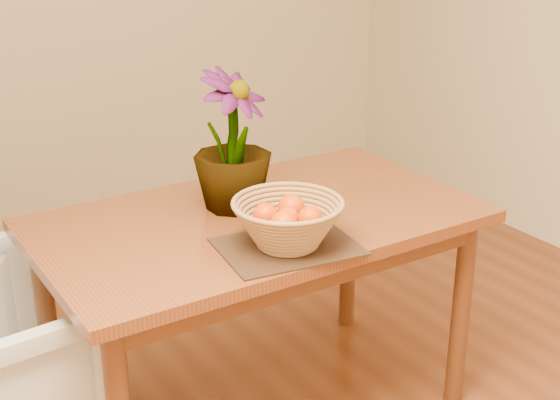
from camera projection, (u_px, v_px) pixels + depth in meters
table at (258, 240)px, 2.52m from camera, size 1.40×0.80×0.75m
placemat at (288, 247)px, 2.26m from camera, size 0.43×0.34×0.01m
wicker_basket at (288, 225)px, 2.23m from camera, size 0.32×0.32×0.13m
orange_pile at (288, 216)px, 2.22m from camera, size 0.17×0.17×0.08m
potted_plant at (232, 141)px, 2.46m from camera, size 0.35×0.35×0.45m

